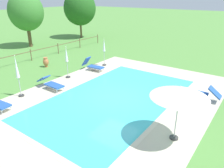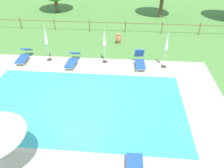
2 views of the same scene
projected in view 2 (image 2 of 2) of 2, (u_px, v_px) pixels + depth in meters
The scene contains 12 objects.
ground_plane at pixel (79, 104), 11.31m from camera, with size 160.00×160.00×0.00m, color #599342.
pool_deck_paving at pixel (79, 104), 11.30m from camera, with size 14.82×10.39×0.01m, color beige.
swimming_pool_water at pixel (79, 104), 11.30m from camera, with size 10.43×6.00×0.01m, color #42CCD6.
pool_coping_rim at pixel (79, 104), 11.30m from camera, with size 10.91×6.48×0.01m.
sun_lounger_north_near_steps at pixel (140, 61), 14.42m from camera, with size 0.73×1.86×1.02m.
sun_lounger_north_far at pixel (73, 60), 14.60m from camera, with size 0.66×2.06×0.77m.
sun_lounger_north_end at pixel (24, 56), 15.12m from camera, with size 0.78×2.09×0.76m.
patio_umbrella_closed_row_west at pixel (46, 39), 14.58m from camera, with size 0.32×0.32×2.48m.
patio_umbrella_closed_row_mid_west at pixel (104, 42), 14.37m from camera, with size 0.32×0.32×2.29m.
patio_umbrella_closed_row_centre at pixel (166, 46), 13.77m from camera, with size 0.32×0.32×2.31m.
terracotta_urn_near_fence at pixel (119, 38), 17.63m from camera, with size 0.46×0.46×0.80m.
perimeter_fence at pixel (107, 24), 19.72m from camera, with size 22.22×0.08×1.05m.
Camera 2 is at (2.47, -8.80, 6.93)m, focal length 36.22 mm.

